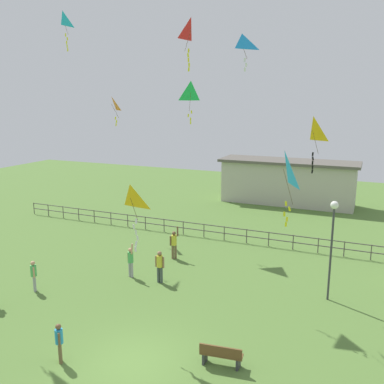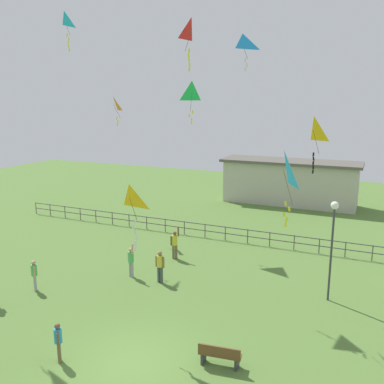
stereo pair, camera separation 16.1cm
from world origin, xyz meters
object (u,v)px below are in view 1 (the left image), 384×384
object	(u,v)px
kite_1	(284,171)
lamppost	(333,230)
park_bench	(221,355)
kite_0	(313,132)
kite_4	(242,44)
person_4	(59,340)
kite_5	(131,201)
person_0	(131,260)
person_5	(174,243)
kite_6	(191,93)
kite_8	(191,31)
kite_7	(63,21)
kite_2	(112,105)
person_3	(160,265)
person_1	(34,274)

from	to	relation	value
kite_1	lamppost	bearing A→B (deg)	54.41
park_bench	kite_0	world-z (taller)	kite_0
park_bench	kite_4	xyz separation A→B (m)	(-2.16, 8.60, 11.37)
kite_1	kite_4	world-z (taller)	kite_4
person_4	kite_5	size ratio (longest dim) A/B	0.57
park_bench	person_4	world-z (taller)	person_4
person_4	person_0	bearing A→B (deg)	102.45
person_0	person_5	distance (m)	3.39
park_bench	kite_6	xyz separation A→B (m)	(-6.34, 11.84, 9.10)
lamppost	kite_4	bearing A→B (deg)	160.00
person_0	person_5	size ratio (longest dim) A/B	0.96
person_5	kite_6	world-z (taller)	kite_6
person_0	kite_1	size ratio (longest dim) A/B	0.60
kite_8	lamppost	bearing A→B (deg)	-3.00
person_4	kite_7	xyz separation A→B (m)	(-8.73, 11.75, 13.09)
kite_8	kite_5	bearing A→B (deg)	-85.17
kite_2	person_3	bearing A→B (deg)	-43.80
person_0	kite_7	xyz separation A→B (m)	(-7.11, 4.41, 13.00)
person_1	person_4	bearing A→B (deg)	-38.58
person_4	kite_8	size ratio (longest dim) A/B	0.60
kite_0	park_bench	bearing A→B (deg)	-98.87
kite_5	kite_4	bearing A→B (deg)	79.39
kite_0	person_1	bearing A→B (deg)	-148.74
person_1	person_4	xyz separation A→B (m)	(5.04, -4.02, -0.04)
person_4	kite_0	xyz separation A→B (m)	(6.74, 11.16, 6.75)
kite_0	kite_1	world-z (taller)	kite_0
park_bench	kite_5	xyz separation A→B (m)	(-3.70, 0.36, 5.07)
kite_4	kite_0	bearing A→B (deg)	8.17
kite_0	kite_2	xyz separation A→B (m)	(-13.84, 3.09, 1.24)
person_1	kite_8	distance (m)	13.99
lamppost	kite_7	world-z (taller)	kite_7
person_4	person_5	size ratio (longest dim) A/B	0.76
person_3	kite_8	size ratio (longest dim) A/B	0.68
person_0	kite_2	bearing A→B (deg)	128.42
kite_2	kite_4	size ratio (longest dim) A/B	1.13
person_3	kite_2	world-z (taller)	kite_2
park_bench	person_3	xyz separation A→B (m)	(-5.20, 5.29, 0.51)
kite_0	person_0	bearing A→B (deg)	-155.44
person_0	kite_1	world-z (taller)	kite_1
park_bench	person_5	xyz separation A→B (m)	(-5.98, 8.55, 0.53)
lamppost	kite_1	world-z (taller)	kite_1
kite_0	kite_8	bearing A→B (deg)	-160.91
person_3	kite_5	world-z (taller)	kite_5
park_bench	person_5	bearing A→B (deg)	124.98
kite_7	kite_5	bearing A→B (deg)	-42.09
kite_1	kite_8	size ratio (longest dim) A/B	1.27
kite_8	person_3	bearing A→B (deg)	-116.56
kite_1	kite_2	xyz separation A→B (m)	(-13.46, 8.00, 2.48)
kite_5	kite_6	distance (m)	12.45
kite_4	kite_5	bearing A→B (deg)	-100.61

